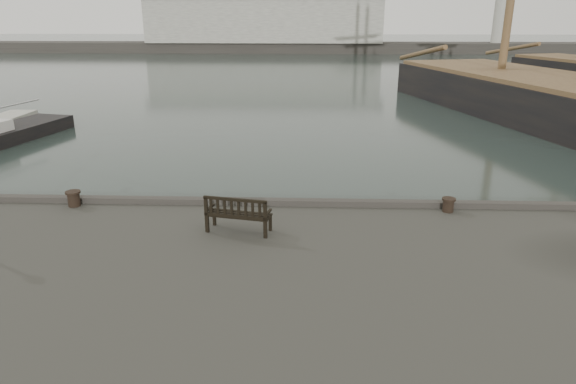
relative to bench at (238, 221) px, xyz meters
name	(u,v)px	position (x,y,z in m)	size (l,w,h in m)	color
ground	(278,249)	(0.90, 2.26, -1.88)	(400.00, 400.00, 0.00)	black
breakwater	(282,30)	(-3.66, 94.26, 2.42)	(140.00, 9.50, 12.20)	#383530
bench	(238,221)	(0.00, 0.00, 0.00)	(1.81, 0.93, 0.99)	black
bollard_left	(74,199)	(-5.26, 1.76, -0.08)	(0.45, 0.45, 0.47)	black
bollard_right	(448,205)	(6.00, 1.73, -0.11)	(0.40, 0.40, 0.42)	black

